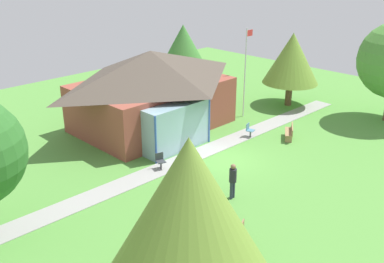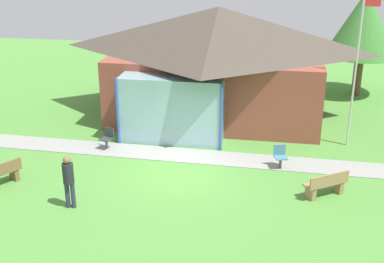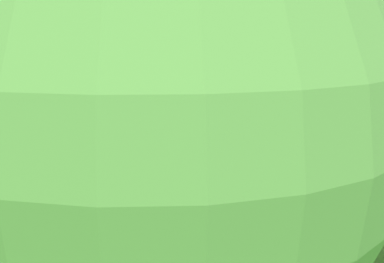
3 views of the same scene
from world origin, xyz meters
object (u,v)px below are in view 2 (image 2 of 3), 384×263
Objects in this scene: bench_mid_right at (326,185)px; pavilion at (216,60)px; visitor_strolling_lawn at (69,178)px; patio_chair_west at (107,139)px; tree_behind_pavilion_right at (364,24)px; patio_chair_lawn_spare at (280,157)px; bench_mid_left at (0,175)px; flagpole at (357,65)px.

pavilion is at bearing 87.64° from bench_mid_right.
patio_chair_west is at bearing 89.56° from visitor_strolling_lawn.
tree_behind_pavilion_right reaches higher than pavilion.
tree_behind_pavilion_right reaches higher than patio_chair_lawn_spare.
pavilion is 11.86× the size of patio_chair_lawn_spare.
patio_chair_lawn_spare is 0.16× the size of tree_behind_pavilion_right.
patio_chair_lawn_spare is 1.00× the size of patio_chair_west.
pavilion reaches higher than visitor_strolling_lawn.
patio_chair_lawn_spare is at bearing 27.29° from visitor_strolling_lawn.
pavilion is 10.16m from visitor_strolling_lawn.
bench_mid_right is at bearing -101.30° from tree_behind_pavilion_right.
tree_behind_pavilion_right is (3.83, 9.81, 3.31)m from patio_chair_lawn_spare.
tree_behind_pavilion_right reaches higher than patio_chair_west.
tree_behind_pavilion_right is at bearing -120.40° from patio_chair_west.
bench_mid_left is at bearing -135.59° from tree_behind_pavilion_right.
bench_mid_left is 0.28× the size of tree_behind_pavilion_right.
patio_chair_lawn_spare is (-2.68, -2.63, -2.90)m from flagpole.
flagpole is 7.03× the size of patio_chair_lawn_spare.
bench_mid_right is (-1.19, -4.53, -2.91)m from flagpole.
patio_chair_lawn_spare is 0.49× the size of visitor_strolling_lawn.
flagpole is 11.46m from visitor_strolling_lawn.
pavilion is at bearing -147.80° from tree_behind_pavilion_right.
flagpole is at bearing -33.21° from bench_mid_left.
tree_behind_pavilion_right is (13.12, 12.85, 3.32)m from bench_mid_left.
patio_chair_lawn_spare reaches higher than bench_mid_left.
visitor_strolling_lawn is (-9.06, -6.64, -2.30)m from flagpole.
bench_mid_right is 2.42m from patio_chair_lawn_spare.
patio_chair_lawn_spare is (9.29, 3.04, 0.01)m from bench_mid_left.
tree_behind_pavilion_right is (10.57, 9.22, 3.31)m from patio_chair_west.
bench_mid_right is 1.73× the size of patio_chair_lawn_spare.
pavilion is 6.47m from patio_chair_west.
pavilion reaches higher than patio_chair_lawn_spare.
visitor_strolling_lawn is at bearing 112.95° from patio_chair_west.
visitor_strolling_lawn reaches higher than bench_mid_right.
pavilion reaches higher than patio_chair_west.
bench_mid_left is 10.84m from bench_mid_right.
patio_chair_west is (-9.41, -2.03, -2.90)m from flagpole.
visitor_strolling_lawn is (0.36, -4.61, 0.61)m from patio_chair_west.
flagpole is 10.06m from patio_chair_west.
flagpole reaches higher than visitor_strolling_lawn.
tree_behind_pavilion_right is at bearing 80.89° from flagpole.
patio_chair_west is at bearing -138.90° from tree_behind_pavilion_right.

